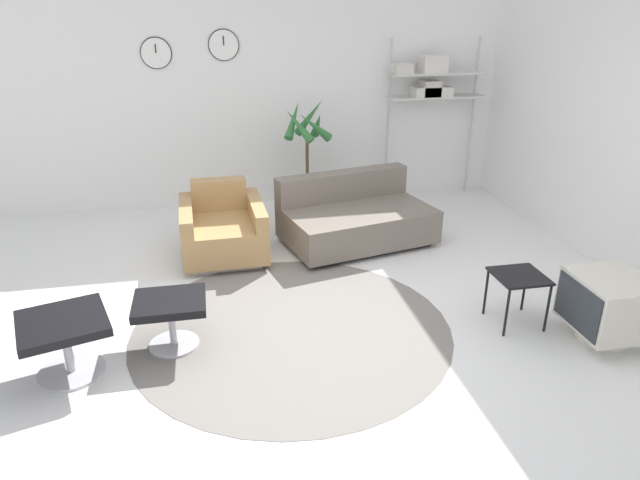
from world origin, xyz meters
name	(u,v)px	position (x,y,z in m)	size (l,w,h in m)	color
ground_plane	(311,325)	(0.00, 0.00, 0.00)	(12.00, 12.00, 0.00)	white
wall_back	(262,86)	(0.00, 3.06, 1.40)	(12.00, 0.09, 2.80)	white
round_rug	(292,329)	(-0.15, -0.03, 0.00)	(2.43, 2.43, 0.01)	slate
ottoman	(170,311)	(-1.03, -0.08, 0.29)	(0.50, 0.43, 0.38)	#BCBCC1
armchair_red	(223,231)	(-0.60, 1.47, 0.26)	(0.81, 0.93, 0.68)	silver
couch_low	(355,219)	(0.75, 1.55, 0.24)	(1.62, 1.21, 0.67)	black
side_table	(519,281)	(1.56, -0.27, 0.36)	(0.37, 0.37, 0.41)	black
crt_television	(608,306)	(2.08, -0.62, 0.27)	(0.52, 0.56, 0.50)	beige
potted_plant	(307,174)	(0.41, 2.41, 0.49)	(0.55, 0.56, 1.34)	#333338
shelf_unit	(430,82)	(1.97, 2.81, 1.42)	(1.16, 0.28, 1.93)	#BCBCC1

